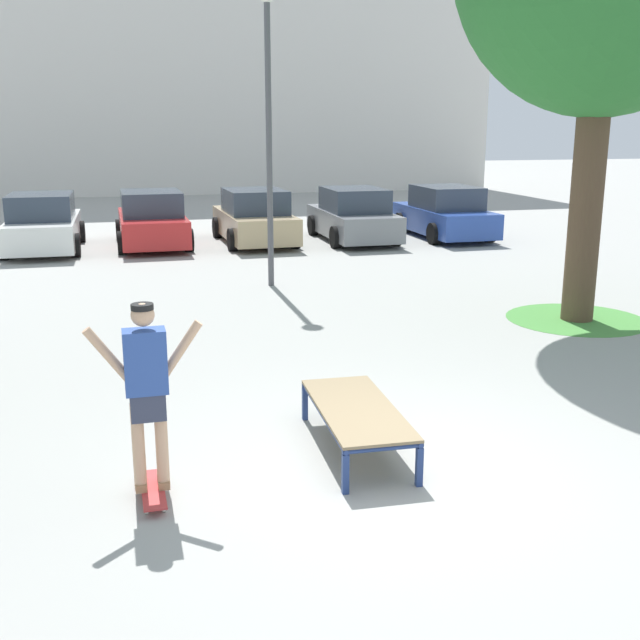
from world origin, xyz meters
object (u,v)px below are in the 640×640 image
(car_tan, at_px, (254,218))
(car_grey, at_px, (353,216))
(car_white, at_px, (43,225))
(skateboard, at_px, (153,490))
(light_post, at_px, (268,93))
(car_blue, at_px, (444,214))
(skater, at_px, (147,384))
(skate_box, at_px, (357,411))
(car_red, at_px, (152,221))

(car_tan, height_order, car_grey, same)
(car_white, bearing_deg, car_grey, -1.81)
(skateboard, relative_size, light_post, 0.14)
(car_grey, height_order, car_blue, same)
(car_tan, bearing_deg, skater, -103.02)
(car_tan, distance_m, light_post, 6.73)
(skateboard, xyz_separation_m, car_tan, (3.44, 14.87, 0.61))
(skater, bearing_deg, light_post, 72.77)
(skateboard, xyz_separation_m, light_post, (2.78, 8.95, 3.75))
(skateboard, xyz_separation_m, car_grey, (6.24, 14.61, 0.61))
(skateboard, bearing_deg, light_post, 72.77)
(skate_box, height_order, car_blue, car_blue)
(skateboard, distance_m, skater, 0.99)
(skateboard, bearing_deg, car_grey, 66.88)
(light_post, bearing_deg, skater, -107.23)
(car_tan, bearing_deg, skate_box, -95.48)
(car_grey, bearing_deg, light_post, -121.45)
(car_white, bearing_deg, car_blue, -1.31)
(car_tan, bearing_deg, light_post, -96.37)
(skate_box, relative_size, car_red, 0.45)
(car_grey, bearing_deg, skate_box, -106.55)
(skate_box, bearing_deg, car_blue, 63.60)
(skater, bearing_deg, car_white, 98.29)
(car_red, bearing_deg, light_post, -70.56)
(skater, xyz_separation_m, car_grey, (6.24, 14.60, -0.38))
(skateboard, xyz_separation_m, car_blue, (9.04, 14.61, 0.61))
(skate_box, bearing_deg, skater, -164.58)
(skate_box, distance_m, car_red, 14.52)
(light_post, bearing_deg, car_tan, 83.63)
(skate_box, height_order, skateboard, skate_box)
(car_grey, bearing_deg, skateboard, -113.12)
(car_red, distance_m, car_tan, 2.80)
(skateboard, relative_size, car_grey, 0.19)
(car_white, distance_m, car_grey, 8.40)
(skater, xyz_separation_m, car_tan, (3.44, 14.87, -0.38))
(car_tan, distance_m, car_grey, 2.81)
(skateboard, relative_size, car_tan, 0.19)
(skate_box, relative_size, car_blue, 0.46)
(car_tan, height_order, light_post, light_post)
(car_red, height_order, car_grey, same)
(skate_box, relative_size, car_grey, 0.46)
(skate_box, xyz_separation_m, skateboard, (-2.07, -0.57, -0.34))
(skater, bearing_deg, skate_box, 15.42)
(car_red, distance_m, light_post, 7.16)
(car_white, relative_size, car_tan, 0.99)
(skate_box, xyz_separation_m, car_grey, (4.17, 14.03, 0.28))
(skate_box, xyz_separation_m, light_post, (0.71, 8.38, 3.41))
(car_tan, relative_size, car_grey, 1.01)
(skateboard, distance_m, car_tan, 15.27)
(skate_box, bearing_deg, car_tan, 84.52)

